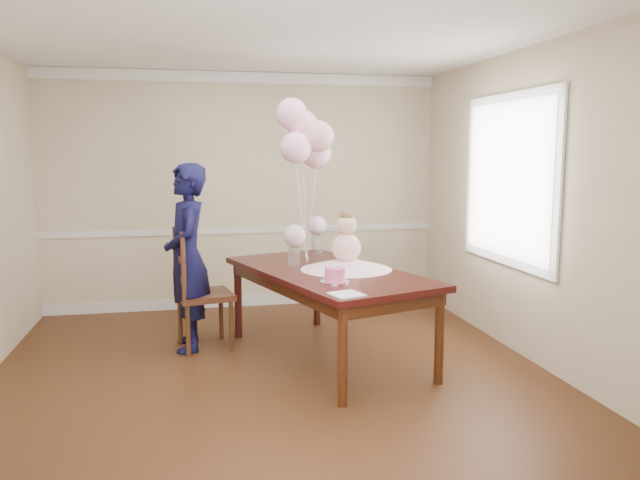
# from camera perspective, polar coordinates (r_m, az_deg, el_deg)

# --- Properties ---
(floor) EXTENTS (4.50, 5.00, 0.00)m
(floor) POSITION_cam_1_polar(r_m,az_deg,el_deg) (5.08, -4.17, -12.73)
(floor) COLOR #341A0D
(floor) RESTS_ON ground
(ceiling) EXTENTS (4.50, 5.00, 0.02)m
(ceiling) POSITION_cam_1_polar(r_m,az_deg,el_deg) (4.83, -4.52, 18.75)
(ceiling) COLOR white
(ceiling) RESTS_ON wall_back
(wall_back) EXTENTS (4.50, 0.02, 2.70)m
(wall_back) POSITION_cam_1_polar(r_m,az_deg,el_deg) (7.25, -6.93, 4.43)
(wall_back) COLOR tan
(wall_back) RESTS_ON floor
(wall_front) EXTENTS (4.50, 0.02, 2.70)m
(wall_front) POSITION_cam_1_polar(r_m,az_deg,el_deg) (2.34, 3.70, -3.07)
(wall_front) COLOR tan
(wall_front) RESTS_ON floor
(wall_right) EXTENTS (0.02, 5.00, 2.70)m
(wall_right) POSITION_cam_1_polar(r_m,az_deg,el_deg) (5.53, 19.48, 2.92)
(wall_right) COLOR tan
(wall_right) RESTS_ON floor
(chair_rail_trim) EXTENTS (4.50, 0.02, 0.07)m
(chair_rail_trim) POSITION_cam_1_polar(r_m,az_deg,el_deg) (7.28, -6.86, 0.89)
(chair_rail_trim) COLOR silver
(chair_rail_trim) RESTS_ON wall_back
(crown_molding) EXTENTS (4.50, 0.02, 0.12)m
(crown_molding) POSITION_cam_1_polar(r_m,az_deg,el_deg) (7.27, -7.10, 14.54)
(crown_molding) COLOR silver
(crown_molding) RESTS_ON wall_back
(baseboard_trim) EXTENTS (4.50, 0.02, 0.12)m
(baseboard_trim) POSITION_cam_1_polar(r_m,az_deg,el_deg) (7.43, -6.75, -5.55)
(baseboard_trim) COLOR silver
(baseboard_trim) RESTS_ON floor
(window_frame) EXTENTS (0.02, 1.66, 1.56)m
(window_frame) POSITION_cam_1_polar(r_m,az_deg,el_deg) (5.94, 16.88, 5.29)
(window_frame) COLOR white
(window_frame) RESTS_ON wall_right
(window_blinds) EXTENTS (0.01, 1.50, 1.40)m
(window_blinds) POSITION_cam_1_polar(r_m,az_deg,el_deg) (5.93, 16.73, 5.29)
(window_blinds) COLOR white
(window_blinds) RESTS_ON wall_right
(dining_table_top) EXTENTS (1.65, 2.32, 0.05)m
(dining_table_top) POSITION_cam_1_polar(r_m,az_deg,el_deg) (5.41, 0.69, -3.02)
(dining_table_top) COLOR black
(dining_table_top) RESTS_ON table_leg_fl
(table_apron) EXTENTS (1.52, 2.19, 0.11)m
(table_apron) POSITION_cam_1_polar(r_m,az_deg,el_deg) (5.42, 0.69, -3.84)
(table_apron) COLOR black
(table_apron) RESTS_ON table_leg_fl
(table_leg_fl) EXTENTS (0.09, 0.09, 0.74)m
(table_leg_fl) POSITION_cam_1_polar(r_m,az_deg,el_deg) (4.49, 2.09, -10.58)
(table_leg_fl) COLOR black
(table_leg_fl) RESTS_ON floor
(table_leg_fr) EXTENTS (0.09, 0.09, 0.74)m
(table_leg_fr) POSITION_cam_1_polar(r_m,az_deg,el_deg) (4.99, 10.85, -8.79)
(table_leg_fr) COLOR black
(table_leg_fr) RESTS_ON floor
(table_leg_bl) EXTENTS (0.09, 0.09, 0.74)m
(table_leg_bl) POSITION_cam_1_polar(r_m,az_deg,el_deg) (6.15, -7.49, -5.49)
(table_leg_bl) COLOR black
(table_leg_bl) RESTS_ON floor
(table_leg_br) EXTENTS (0.09, 0.09, 0.74)m
(table_leg_br) POSITION_cam_1_polar(r_m,az_deg,el_deg) (6.53, -0.28, -4.63)
(table_leg_br) COLOR black
(table_leg_br) RESTS_ON floor
(baby_skirt) EXTENTS (1.01, 1.01, 0.11)m
(baby_skirt) POSITION_cam_1_polar(r_m,az_deg,el_deg) (5.43, 2.41, -2.13)
(baby_skirt) COLOR #FCBAD0
(baby_skirt) RESTS_ON dining_table_top
(baby_torso) EXTENTS (0.25, 0.25, 0.25)m
(baby_torso) POSITION_cam_1_polar(r_m,az_deg,el_deg) (5.41, 2.42, -0.71)
(baby_torso) COLOR #FFA1C3
(baby_torso) RESTS_ON baby_skirt
(baby_head) EXTENTS (0.18, 0.18, 0.18)m
(baby_head) POSITION_cam_1_polar(r_m,az_deg,el_deg) (5.38, 2.43, 1.40)
(baby_head) COLOR beige
(baby_head) RESTS_ON baby_torso
(baby_hair) EXTENTS (0.13, 0.13, 0.13)m
(baby_hair) POSITION_cam_1_polar(r_m,az_deg,el_deg) (5.37, 2.43, 2.06)
(baby_hair) COLOR brown
(baby_hair) RESTS_ON baby_head
(cake_platter) EXTENTS (0.29, 0.29, 0.01)m
(cake_platter) POSITION_cam_1_polar(r_m,az_deg,el_deg) (4.90, 1.37, -3.82)
(cake_platter) COLOR silver
(cake_platter) RESTS_ON dining_table_top
(birthday_cake) EXTENTS (0.20, 0.20, 0.11)m
(birthday_cake) POSITION_cam_1_polar(r_m,az_deg,el_deg) (4.89, 1.37, -3.17)
(birthday_cake) COLOR #EE4B93
(birthday_cake) RESTS_ON cake_platter
(cake_flower_a) EXTENTS (0.03, 0.03, 0.03)m
(cake_flower_a) POSITION_cam_1_polar(r_m,az_deg,el_deg) (4.87, 1.37, -2.38)
(cake_flower_a) COLOR white
(cake_flower_a) RESTS_ON birthday_cake
(cake_flower_b) EXTENTS (0.03, 0.03, 0.03)m
(cake_flower_b) POSITION_cam_1_polar(r_m,az_deg,el_deg) (4.91, 1.56, -2.31)
(cake_flower_b) COLOR silver
(cake_flower_b) RESTS_ON birthday_cake
(rose_vase_near) EXTENTS (0.13, 0.13, 0.17)m
(rose_vase_near) POSITION_cam_1_polar(r_m,az_deg,el_deg) (5.58, -2.35, -1.52)
(rose_vase_near) COLOR white
(rose_vase_near) RESTS_ON dining_table_top
(roses_near) EXTENTS (0.20, 0.20, 0.20)m
(roses_near) POSITION_cam_1_polar(r_m,az_deg,el_deg) (5.56, -2.36, 0.41)
(roses_near) COLOR beige
(roses_near) RESTS_ON rose_vase_near
(rose_vase_far) EXTENTS (0.13, 0.13, 0.17)m
(rose_vase_far) POSITION_cam_1_polar(r_m,az_deg,el_deg) (6.35, -0.28, -0.35)
(rose_vase_far) COLOR white
(rose_vase_far) RESTS_ON dining_table_top
(roses_far) EXTENTS (0.20, 0.20, 0.20)m
(roses_far) POSITION_cam_1_polar(r_m,az_deg,el_deg) (6.32, -0.28, 1.34)
(roses_far) COLOR beige
(roses_far) RESTS_ON rose_vase_far
(napkin) EXTENTS (0.26, 0.26, 0.01)m
(napkin) POSITION_cam_1_polar(r_m,az_deg,el_deg) (4.47, 2.43, -4.98)
(napkin) COLOR white
(napkin) RESTS_ON dining_table_top
(balloon_weight) EXTENTS (0.05, 0.05, 0.02)m
(balloon_weight) POSITION_cam_1_polar(r_m,az_deg,el_deg) (5.95, -1.26, -1.64)
(balloon_weight) COLOR silver
(balloon_weight) RESTS_ON dining_table_top
(balloon_a) EXTENTS (0.29, 0.29, 0.29)m
(balloon_a) POSITION_cam_1_polar(r_m,az_deg,el_deg) (5.81, -2.21, 8.44)
(balloon_a) COLOR #FFB4DB
(balloon_a) RESTS_ON balloon_ribbon_a
(balloon_b) EXTENTS (0.29, 0.29, 0.29)m
(balloon_b) POSITION_cam_1_polar(r_m,az_deg,el_deg) (5.87, -0.13, 9.46)
(balloon_b) COLOR #ECA7B5
(balloon_b) RESTS_ON balloon_ribbon_b
(balloon_c) EXTENTS (0.29, 0.29, 0.29)m
(balloon_c) POSITION_cam_1_polar(r_m,az_deg,el_deg) (5.97, -1.61, 10.45)
(balloon_c) COLOR #F7AFD1
(balloon_c) RESTS_ON balloon_ribbon_c
(balloon_d) EXTENTS (0.29, 0.29, 0.29)m
(balloon_d) POSITION_cam_1_polar(r_m,az_deg,el_deg) (5.95, -2.62, 11.47)
(balloon_d) COLOR #FFB4CC
(balloon_d) RESTS_ON balloon_ribbon_d
(balloon_e) EXTENTS (0.29, 0.29, 0.29)m
(balloon_e) POSITION_cam_1_polar(r_m,az_deg,el_deg) (6.01, -0.34, 7.93)
(balloon_e) COLOR #F3ACC1
(balloon_e) RESTS_ON balloon_ribbon_e
(balloon_ribbon_a) EXTENTS (0.09, 0.03, 0.88)m
(balloon_ribbon_a) POSITION_cam_1_polar(r_m,az_deg,el_deg) (5.86, -1.72, 2.57)
(balloon_ribbon_a) COLOR white
(balloon_ribbon_a) RESTS_ON balloon_weight
(balloon_ribbon_b) EXTENTS (0.12, 0.02, 0.98)m
(balloon_ribbon_b) POSITION_cam_1_polar(r_m,az_deg,el_deg) (5.89, -0.70, 3.11)
(balloon_ribbon_b) COLOR white
(balloon_ribbon_b) RESTS_ON balloon_weight
(balloon_ribbon_c) EXTENTS (0.02, 0.10, 1.09)m
(balloon_ribbon_c) POSITION_cam_1_polar(r_m,az_deg,el_deg) (5.93, -1.43, 3.65)
(balloon_ribbon_c) COLOR white
(balloon_ribbon_c) RESTS_ON balloon_weight
(balloon_ribbon_d) EXTENTS (0.12, 0.08, 1.19)m
(balloon_ribbon_d) POSITION_cam_1_polar(r_m,az_deg,el_deg) (5.91, -1.93, 4.15)
(balloon_ribbon_d) COLOR silver
(balloon_ribbon_d) RESTS_ON balloon_weight
(balloon_ribbon_e) EXTENTS (0.12, 0.12, 0.82)m
(balloon_ribbon_e) POSITION_cam_1_polar(r_m,az_deg,el_deg) (5.97, -0.80, 2.41)
(balloon_ribbon_e) COLOR white
(balloon_ribbon_e) RESTS_ON balloon_weight
(dining_chair_seat) EXTENTS (0.56, 0.56, 0.05)m
(dining_chair_seat) POSITION_cam_1_polar(r_m,az_deg,el_deg) (5.85, -10.51, -5.00)
(dining_chair_seat) COLOR #37190F
(dining_chair_seat) RESTS_ON chair_leg_fl
(chair_leg_fl) EXTENTS (0.05, 0.05, 0.47)m
(chair_leg_fl) POSITION_cam_1_polar(r_m,az_deg,el_deg) (5.69, -11.98, -8.09)
(chair_leg_fl) COLOR #381E0F
(chair_leg_fl) RESTS_ON floor
(chair_leg_fr) EXTENTS (0.05, 0.05, 0.47)m
(chair_leg_fr) POSITION_cam_1_polar(r_m,az_deg,el_deg) (5.77, -8.10, -7.76)
(chair_leg_fr) COLOR #361E0E
(chair_leg_fr) RESTS_ON floor
(chair_leg_bl) EXTENTS (0.05, 0.05, 0.47)m
(chair_leg_bl) POSITION_cam_1_polar(r_m,az_deg,el_deg) (6.07, -12.68, -7.10)
(chair_leg_bl) COLOR #3D2010
(chair_leg_bl) RESTS_ON floor
(chair_leg_br) EXTENTS (0.05, 0.05, 0.47)m
(chair_leg_br) POSITION_cam_1_polar(r_m,az_deg,el_deg) (6.14, -9.03, -6.82)
(chair_leg_br) COLOR #3A180F
(chair_leg_br) RESTS_ON floor
(chair_back_post_l) EXTENTS (0.05, 0.05, 0.61)m
(chair_back_post_l) POSITION_cam_1_polar(r_m,az_deg,el_deg) (5.56, -12.37, -2.40)
(chair_back_post_l) COLOR #3E1E10
(chair_back_post_l) RESTS_ON dining_chair_seat
(chair_back_post_r) EXTENTS (0.05, 0.05, 0.61)m
(chair_back_post_r) POSITION_cam_1_polar(r_m,az_deg,el_deg) (5.94, -13.06, -1.76)
(chair_back_post_r) COLOR #3E1B10
(chair_back_post_r) RESTS_ON dining_chair_seat
(chair_slat_low) EXTENTS (0.11, 0.44, 0.05)m
(chair_slat_low) POSITION_cam_1_polar(r_m,az_deg,el_deg) (5.77, -12.69, -3.35)
(chair_slat_low) COLOR #331D0D
(chair_slat_low) RESTS_ON dining_chair_seat
(chair_slat_mid) EXTENTS (0.11, 0.44, 0.05)m
(chair_slat_mid) POSITION_cam_1_polar(r_m,az_deg,el_deg) (5.74, -12.74, -1.64)
(chair_slat_mid) COLOR #35140E
(chair_slat_mid) RESTS_ON dining_chair_seat
(chair_slat_top) EXTENTS (0.11, 0.44, 0.05)m
(chair_slat_top) POSITION_cam_1_polar(r_m,az_deg,el_deg) (5.72, -12.79, 0.09)
(chair_slat_top) COLOR #3A1E0F
(chair_slat_top) RESTS_ON dining_chair_seat
(woman) EXTENTS (0.45, 0.64, 1.70)m
(woman) POSITION_cam_1_polar(r_m,az_deg,el_deg) (5.79, -12.05, -1.56)
(woman) COLOR black
(woman) RESTS_ON floor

